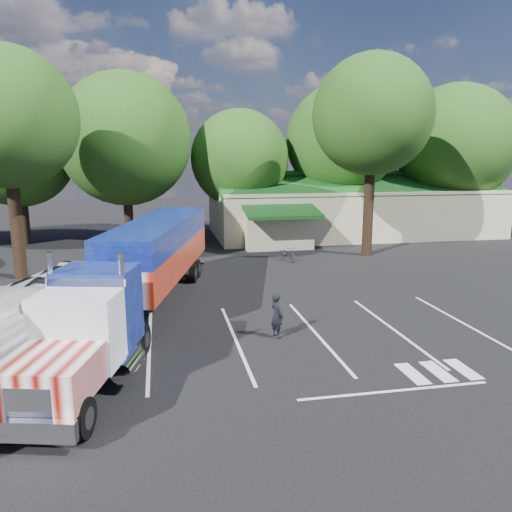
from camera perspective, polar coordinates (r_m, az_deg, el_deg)
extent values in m
plane|color=black|center=(24.77, -4.45, -4.67)|extent=(120.00, 120.00, 0.00)
cube|color=tan|center=(45.13, 10.74, 5.07)|extent=(24.00, 11.00, 4.00)
cube|color=#164D1A|center=(42.71, 12.06, 8.03)|extent=(24.20, 6.25, 2.10)
cube|color=#164D1A|center=(47.16, 9.77, 8.42)|extent=(24.20, 6.25, 2.10)
cube|color=tan|center=(37.38, 2.48, 3.04)|extent=(5.00, 2.50, 2.80)
cube|color=#164D1A|center=(35.94, 2.98, 5.11)|extent=(5.40, 3.19, 0.80)
cylinder|color=black|center=(42.99, -24.94, 3.89)|extent=(0.70, 0.70, 4.00)
sphere|color=#194714|center=(42.72, -25.53, 10.75)|extent=(8.40, 8.40, 8.40)
cylinder|color=black|center=(40.20, -14.34, 4.36)|extent=(0.70, 0.70, 4.30)
sphere|color=#194714|center=(39.94, -14.77, 12.79)|extent=(10.00, 10.00, 10.00)
cylinder|color=black|center=(41.99, -1.84, 4.52)|extent=(0.70, 0.70, 3.60)
sphere|color=#194714|center=(41.69, -1.88, 11.08)|extent=(8.00, 8.00, 8.00)
cylinder|color=black|center=(44.74, 9.55, 5.38)|extent=(0.70, 0.70, 4.50)
sphere|color=#194714|center=(44.52, 9.81, 12.88)|extent=(9.60, 9.60, 9.60)
cylinder|color=black|center=(48.16, 21.31, 4.82)|extent=(0.70, 0.70, 3.90)
sphere|color=#194714|center=(47.92, 21.82, 11.78)|extent=(10.40, 10.40, 10.40)
cylinder|color=black|center=(30.91, -25.67, 3.14)|extent=(0.70, 0.70, 6.00)
sphere|color=#194714|center=(30.73, -26.64, 13.98)|extent=(7.60, 7.60, 7.60)
cylinder|color=black|center=(35.32, 12.72, 5.30)|extent=(0.70, 0.70, 6.50)
sphere|color=#194714|center=(35.23, 13.18, 15.45)|extent=(8.00, 8.00, 8.00)
cube|color=black|center=(16.13, -18.88, -11.65)|extent=(2.51, 6.61, 0.23)
cube|color=white|center=(13.31, -24.70, -17.71)|extent=(2.34, 0.80, 0.52)
cube|color=white|center=(13.20, -24.52, -15.19)|extent=(1.12, 0.38, 0.85)
cube|color=white|center=(13.99, -22.53, -12.63)|extent=(2.65, 2.71, 1.08)
cube|color=silver|center=(15.38, -19.69, -7.97)|extent=(2.65, 2.03, 2.16)
cube|color=black|center=(14.70, -20.72, -7.01)|extent=(2.12, 0.60, 0.94)
cube|color=white|center=(15.74, -18.88, -2.83)|extent=(2.39, 0.69, 0.23)
cube|color=#0C1559|center=(16.81, -17.54, -5.51)|extent=(2.74, 2.39, 2.54)
cylinder|color=white|center=(16.39, -22.19, -5.07)|extent=(0.21, 0.21, 3.20)
cylinder|color=white|center=(15.60, -14.95, -5.41)|extent=(0.21, 0.21, 3.20)
cylinder|color=white|center=(16.71, -22.88, -11.13)|extent=(0.97, 1.61, 0.62)
cylinder|color=white|center=(15.80, -14.38, -11.88)|extent=(0.97, 1.61, 0.62)
cube|color=silver|center=(24.42, -10.88, -0.20)|extent=(5.30, 12.26, 1.41)
cube|color=#090B5A|center=(24.20, -11.00, 2.75)|extent=(5.30, 12.26, 1.13)
cube|color=black|center=(28.43, -8.91, -1.00)|extent=(1.89, 3.47, 0.33)
cube|color=black|center=(20.24, -15.99, -6.87)|extent=(0.14, 0.14, 1.32)
cube|color=black|center=(19.85, -12.37, -7.04)|extent=(0.14, 0.14, 1.32)
cube|color=white|center=(30.58, -8.06, -0.82)|extent=(2.22, 0.66, 0.11)
cylinder|color=black|center=(14.41, -26.77, -15.99)|extent=(0.57, 1.08, 1.03)
cylinder|color=black|center=(13.59, -19.19, -17.08)|extent=(0.57, 1.08, 1.03)
cylinder|color=black|center=(17.93, -19.91, -10.00)|extent=(0.57, 1.08, 1.03)
cylinder|color=black|center=(17.27, -13.76, -10.45)|extent=(0.57, 1.08, 1.03)
cylinder|color=black|center=(18.82, -18.69, -8.89)|extent=(0.57, 1.08, 1.03)
cylinder|color=black|center=(18.20, -12.83, -9.26)|extent=(0.57, 1.08, 1.03)
cylinder|color=black|center=(28.00, -11.18, -1.87)|extent=(0.57, 1.08, 1.03)
cylinder|color=black|center=(27.59, -7.20, -1.94)|extent=(0.57, 1.08, 1.03)
cylinder|color=black|center=(29.07, -10.65, -1.36)|extent=(0.57, 1.08, 1.03)
cylinder|color=black|center=(28.67, -6.81, -1.42)|extent=(0.57, 1.08, 1.03)
imported|color=black|center=(19.17, 2.40, -6.78)|extent=(0.64, 0.75, 1.74)
imported|color=black|center=(32.91, 3.53, 0.24)|extent=(1.27, 1.93, 0.96)
imported|color=silver|center=(17.12, -25.34, -8.11)|extent=(5.98, 10.66, 2.92)
imported|color=#94969A|center=(39.00, 0.94, 2.22)|extent=(3.76, 1.47, 1.22)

